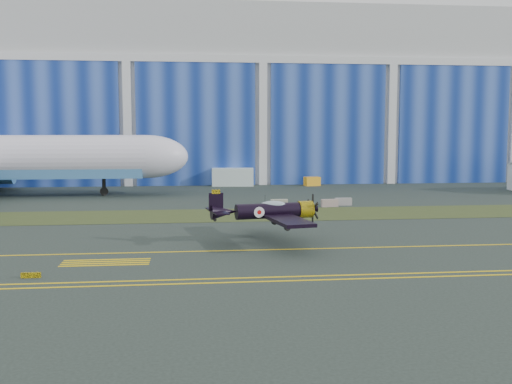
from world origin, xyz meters
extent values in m
plane|color=#2B3630|center=(0.00, 0.00, 0.00)|extent=(260.00, 260.00, 0.00)
cube|color=#475128|center=(0.00, 14.00, 0.02)|extent=(260.00, 10.00, 0.02)
cube|color=silver|center=(0.00, 72.00, 15.00)|extent=(220.00, 45.00, 30.00)
cube|color=navy|center=(0.00, 49.20, 10.00)|extent=(220.00, 0.60, 20.00)
cube|color=silver|center=(0.00, 49.15, 20.60)|extent=(220.00, 0.70, 1.20)
cube|color=yellow|center=(0.00, -5.00, 0.01)|extent=(200.00, 0.20, 0.02)
cube|color=yellow|center=(0.00, -14.50, 0.01)|extent=(80.00, 0.20, 0.02)
cube|color=yellow|center=(0.00, -13.50, 0.01)|extent=(80.00, 0.20, 0.02)
cube|color=yellow|center=(-22.00, -12.00, 0.17)|extent=(1.20, 0.15, 0.35)
cube|color=silver|center=(-5.14, 47.60, 1.45)|extent=(6.88, 3.21, 2.90)
cube|color=#FFAE20|center=(7.78, 46.48, 0.72)|extent=(2.72, 1.99, 1.44)
cube|color=#9D9E88|center=(-1.62, 20.27, 0.45)|extent=(2.00, 0.61, 0.90)
cube|color=gray|center=(4.35, 19.67, 0.45)|extent=(2.06, 0.84, 0.90)
cube|color=gray|center=(6.34, 20.84, 0.45)|extent=(2.01, 0.63, 0.90)
camera|label=1|loc=(-12.21, -49.48, 9.09)|focal=42.00mm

